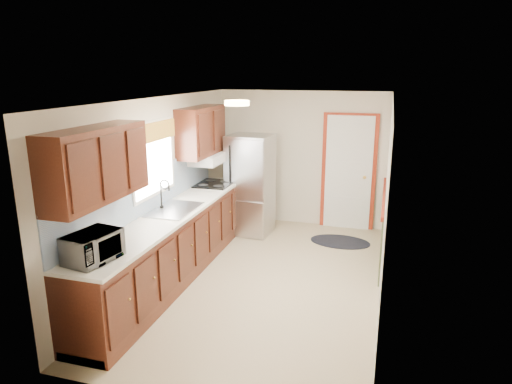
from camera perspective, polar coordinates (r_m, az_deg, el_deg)
The scene contains 8 objects.
room_shell at distance 5.87m, azimuth 1.13°, elevation -0.24°, with size 3.20×5.20×2.52m.
kitchen_run at distance 6.15m, azimuth -10.82°, elevation -3.58°, with size 0.63×4.00×2.20m.
back_wall_trim at distance 7.91m, azimuth 12.31°, elevation 1.10°, with size 1.12×2.30×2.08m.
ceiling_fixture at distance 5.57m, azimuth -2.39°, elevation 11.06°, with size 0.30×0.30×0.06m, color #FFD88C.
microwave at distance 4.70m, azimuth -19.76°, elevation -6.13°, with size 0.52×0.29×0.35m, color white.
refrigerator at distance 7.78m, azimuth -0.71°, elevation 0.93°, with size 0.74×0.73×1.70m.
rug at distance 7.68m, azimuth 10.47°, elevation -6.13°, with size 0.98×0.63×0.01m, color black.
cooktop at distance 7.44m, azimuth -5.22°, elevation 1.02°, with size 0.54×0.65×0.02m, color black.
Camera 1 is at (1.47, -5.47, 2.74)m, focal length 32.00 mm.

